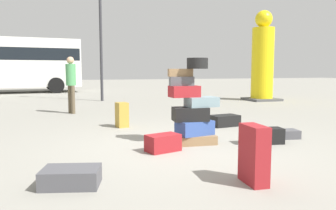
% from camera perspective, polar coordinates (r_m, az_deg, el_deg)
% --- Properties ---
extents(ground_plane, '(80.00, 80.00, 0.00)m').
position_cam_1_polar(ground_plane, '(6.00, 3.06, -6.92)').
color(ground_plane, gray).
extents(suitcase_tower, '(0.91, 0.63, 1.56)m').
position_cam_1_polar(suitcase_tower, '(6.05, 4.22, -0.54)').
color(suitcase_tower, olive).
rests_on(suitcase_tower, ground).
extents(suitcase_maroon_behind_tower, '(0.23, 0.44, 0.70)m').
position_cam_1_polar(suitcase_maroon_behind_tower, '(4.09, 14.59, -8.27)').
color(suitcase_maroon_behind_tower, maroon).
rests_on(suitcase_maroon_behind_tower, ground).
extents(suitcase_maroon_left_side, '(0.62, 0.46, 0.28)m').
position_cam_1_polar(suitcase_maroon_left_side, '(5.53, -0.87, -6.54)').
color(suitcase_maroon_left_side, maroon).
rests_on(suitcase_maroon_left_side, ground).
extents(suitcase_black_right_side, '(0.72, 0.51, 0.27)m').
position_cam_1_polar(suitcase_black_right_side, '(8.08, 9.73, -2.67)').
color(suitcase_black_right_side, black).
rests_on(suitcase_black_right_side, ground).
extents(suitcase_black_white_trunk, '(0.75, 0.40, 0.29)m').
position_cam_1_polar(suitcase_black_white_trunk, '(6.34, 16.12, -5.13)').
color(suitcase_black_white_trunk, black).
rests_on(suitcase_black_white_trunk, ground).
extents(suitcase_charcoal_upright_blue, '(0.74, 0.59, 0.21)m').
position_cam_1_polar(suitcase_charcoal_upright_blue, '(4.10, -16.39, -11.83)').
color(suitcase_charcoal_upright_blue, '#4C4C51').
rests_on(suitcase_charcoal_upright_blue, ground).
extents(suitcase_tan_foreground_far, '(0.30, 0.33, 0.59)m').
position_cam_1_polar(suitcase_tan_foreground_far, '(7.87, -7.95, -1.69)').
color(suitcase_tan_foreground_far, '#B28C33').
rests_on(suitcase_tan_foreground_far, ground).
extents(suitcase_charcoal_foreground_near, '(0.59, 0.41, 0.17)m').
position_cam_1_polar(suitcase_charcoal_foreground_near, '(6.96, 19.39, -4.75)').
color(suitcase_charcoal_foreground_near, '#4C4C51').
rests_on(suitcase_charcoal_foreground_near, ground).
extents(person_bearded_onlooker, '(0.30, 0.32, 1.75)m').
position_cam_1_polar(person_bearded_onlooker, '(10.63, -16.41, 4.22)').
color(person_bearded_onlooker, brown).
rests_on(person_bearded_onlooker, ground).
extents(yellow_dummy_statue, '(1.33, 1.33, 3.90)m').
position_cam_1_polar(yellow_dummy_statue, '(15.17, 15.99, 7.31)').
color(yellow_dummy_statue, yellow).
rests_on(yellow_dummy_statue, ground).
extents(parked_bus, '(8.61, 3.42, 3.15)m').
position_cam_1_polar(parked_bus, '(21.41, -26.49, 6.76)').
color(parked_bus, silver).
rests_on(parked_bus, ground).
extents(lamp_post, '(0.36, 0.36, 5.94)m').
position_cam_1_polar(lamp_post, '(14.84, -11.61, 15.83)').
color(lamp_post, '#333338').
rests_on(lamp_post, ground).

